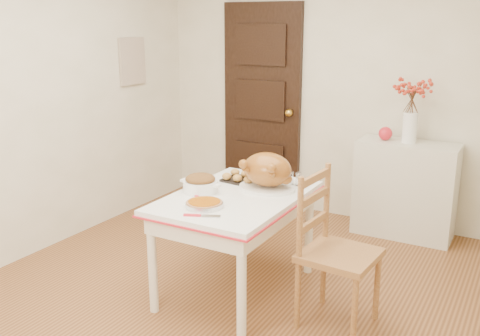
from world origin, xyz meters
The scene contains 18 objects.
floor centered at (0.00, 0.00, 0.00)m, with size 3.50×4.00×0.00m, color #5D3218.
wall_back centered at (0.00, 2.00, 1.25)m, with size 3.50×0.00×2.50m, color silver.
wall_left centered at (-1.75, 0.00, 1.25)m, with size 0.00×4.00×2.50m, color silver.
door_back centered at (-0.70, 1.97, 1.03)m, with size 0.85×0.06×2.06m, color black.
photo_board centered at (-1.73, 1.20, 1.50)m, with size 0.03×0.35×0.45m, color beige.
sideboard centered at (0.84, 1.78, 0.43)m, with size 0.86×0.38×0.86m, color beige.
kitchen_table centered at (0.05, 0.13, 0.36)m, with size 0.83×1.21×0.72m, color white, non-canonical shape.
chair_oak centered at (0.83, 0.07, 0.50)m, with size 0.44×0.44×1.00m, color #A57945, non-canonical shape.
berry_vase centered at (0.83, 1.78, 1.13)m, with size 0.28×0.28×0.55m, color white, non-canonical shape.
apple centered at (0.63, 1.78, 0.92)m, with size 0.12×0.12×0.12m, color red.
turkey_platter centered at (0.18, 0.35, 0.86)m, with size 0.41×0.33×0.26m, color #9F5920, non-canonical shape.
pumpkin_pie centered at (-0.01, -0.19, 0.75)m, with size 0.25×0.25×0.05m, color #954400.
stuffing_dish centered at (-0.21, 0.07, 0.78)m, with size 0.31×0.25×0.12m, color brown, non-canonical shape.
rolls_tray centered at (-0.07, 0.43, 0.76)m, with size 0.26×0.20×0.07m, color #BA8536, non-canonical shape.
pie_server centered at (0.08, -0.34, 0.73)m, with size 0.23×0.07×0.01m, color silver, non-canonical shape.
carving_knife centered at (-0.12, -0.08, 0.73)m, with size 0.27×0.06×0.01m, color silver, non-canonical shape.
drinking_glass centered at (0.07, 0.65, 0.77)m, with size 0.06×0.06×0.10m, color white.
shaker_pair centered at (0.31, 0.54, 0.77)m, with size 0.10×0.04×0.10m, color white, non-canonical shape.
Camera 1 is at (1.81, -2.93, 1.89)m, focal length 40.39 mm.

